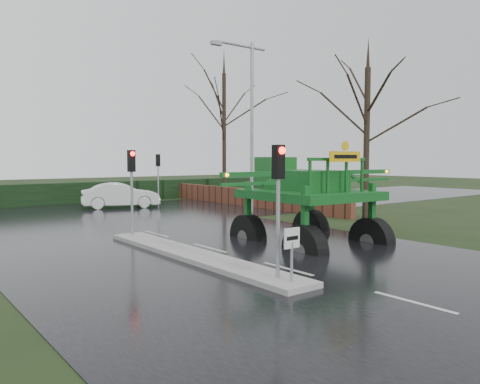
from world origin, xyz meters
TOP-DOWN VIEW (x-y plane):
  - ground at (0.00, 0.00)m, footprint 140.00×140.00m
  - road_main at (0.00, 10.00)m, footprint 14.00×80.00m
  - road_cross at (0.00, 16.00)m, footprint 80.00×12.00m
  - median_island at (-1.30, 3.00)m, footprint 1.20×10.00m
  - hedge_row at (0.00, 24.00)m, footprint 44.00×0.90m
  - brick_wall at (10.50, 16.00)m, footprint 0.40×20.00m
  - keep_left_sign at (-1.30, -1.50)m, footprint 0.50×0.07m
  - traffic_signal_near at (-1.30, -1.01)m, footprint 0.26×0.33m
  - traffic_signal_mid at (-1.30, 7.49)m, footprint 0.26×0.33m
  - traffic_signal_far at (6.50, 20.01)m, footprint 0.26×0.33m
  - street_light_right at (8.19, 12.00)m, footprint 3.85×0.30m
  - tree_right_near at (11.50, 6.00)m, footprint 5.60×5.60m
  - tree_right_far at (13.00, 21.00)m, footprint 7.00×7.00m
  - crop_sprayer at (2.27, 1.74)m, footprint 8.50×5.55m
  - white_sedan at (3.27, 19.07)m, footprint 5.20×3.16m

SIDE VIEW (x-z plane):
  - ground at x=0.00m, z-range 0.00..0.00m
  - white_sedan at x=3.27m, z-range -0.81..0.81m
  - road_main at x=0.00m, z-range -0.01..0.01m
  - road_cross at x=0.00m, z-range 0.00..0.02m
  - median_island at x=-1.30m, z-range 0.01..0.17m
  - brick_wall at x=10.50m, z-range 0.00..1.20m
  - hedge_row at x=0.00m, z-range 0.00..1.50m
  - keep_left_sign at x=-1.30m, z-range 0.38..1.73m
  - crop_sprayer at x=2.27m, z-range -0.13..4.63m
  - traffic_signal_near at x=-1.30m, z-range 0.83..4.35m
  - traffic_signal_mid at x=-1.30m, z-range 0.83..4.35m
  - traffic_signal_far at x=6.50m, z-range 0.83..4.35m
  - tree_right_near at x=11.50m, z-range 0.38..10.02m
  - street_light_right at x=8.19m, z-range 0.99..10.99m
  - tree_right_far at x=13.00m, z-range 0.47..12.52m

